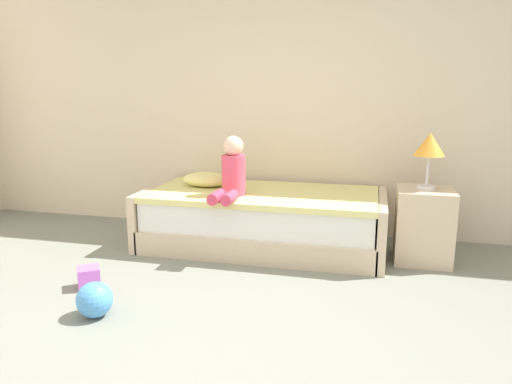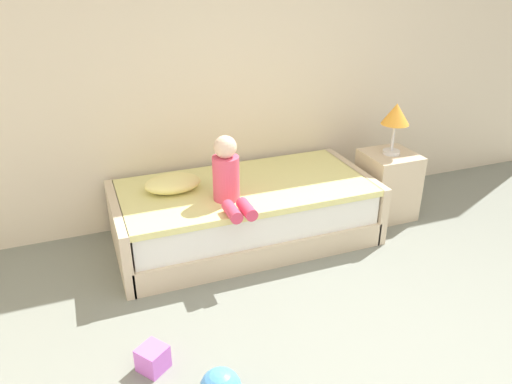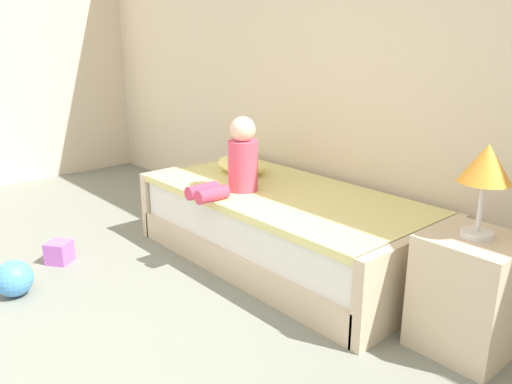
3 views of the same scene
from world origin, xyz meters
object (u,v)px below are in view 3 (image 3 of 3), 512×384
at_px(child_figure, 237,162).
at_px(pillow, 242,165).
at_px(bed, 283,227).
at_px(table_lamp, 486,168).
at_px(nightstand, 469,293).
at_px(toy_ball, 14,278).
at_px(toy_block, 59,252).

bearing_deg(child_figure, pillow, 136.73).
height_order(bed, table_lamp, table_lamp).
bearing_deg(table_lamp, bed, 178.26).
relative_size(nightstand, toy_ball, 2.67).
distance_m(table_lamp, toy_ball, 2.69).
relative_size(table_lamp, pillow, 1.02).
distance_m(pillow, toy_ball, 1.74).
height_order(nightstand, pillow, pillow).
distance_m(table_lamp, pillow, 1.95).
bearing_deg(toy_ball, pillow, 85.09).
bearing_deg(table_lamp, toy_ball, -143.33).
relative_size(bed, nightstand, 3.52).
bearing_deg(pillow, toy_ball, -94.91).
bearing_deg(bed, toy_block, -130.00).
height_order(bed, toy_block, bed).
distance_m(table_lamp, child_figure, 1.59).
bearing_deg(toy_block, table_lamp, 26.02).
bearing_deg(bed, toy_ball, -114.16).
bearing_deg(nightstand, pillow, 175.78).
height_order(child_figure, pillow, child_figure).
relative_size(bed, toy_block, 14.09).
bearing_deg(table_lamp, pillow, 175.78).
xyz_separation_m(nightstand, toy_ball, (-2.05, -1.53, -0.19)).
relative_size(table_lamp, toy_ball, 2.01).
bearing_deg(table_lamp, toy_block, -153.98).
height_order(child_figure, toy_block, child_figure).
xyz_separation_m(child_figure, pillow, (-0.35, 0.33, -0.14)).
distance_m(bed, toy_ball, 1.73).
xyz_separation_m(bed, pillow, (-0.56, 0.10, 0.32)).
xyz_separation_m(bed, child_figure, (-0.21, -0.23, 0.46)).
bearing_deg(nightstand, table_lamp, 90.00).
relative_size(child_figure, toy_block, 3.41).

